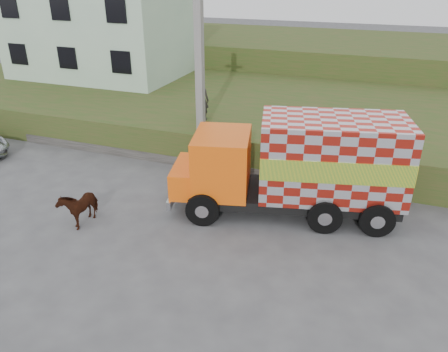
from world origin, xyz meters
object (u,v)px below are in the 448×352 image
at_px(utility_pole, 200,69).
at_px(pedestrian, 202,100).
at_px(cow, 79,205).
at_px(cargo_truck, 300,166).

distance_m(utility_pole, pedestrian, 2.30).
bearing_deg(cow, pedestrian, 78.68).
bearing_deg(cow, cargo_truck, 24.62).
xyz_separation_m(utility_pole, cow, (-1.91, -5.88, -3.45)).
bearing_deg(cargo_truck, utility_pole, 136.49).
bearing_deg(utility_pole, cow, -107.94).
distance_m(cargo_truck, pedestrian, 6.76).
bearing_deg(pedestrian, cow, 80.62).
distance_m(cow, pedestrian, 7.67).
bearing_deg(cargo_truck, cow, -168.10).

